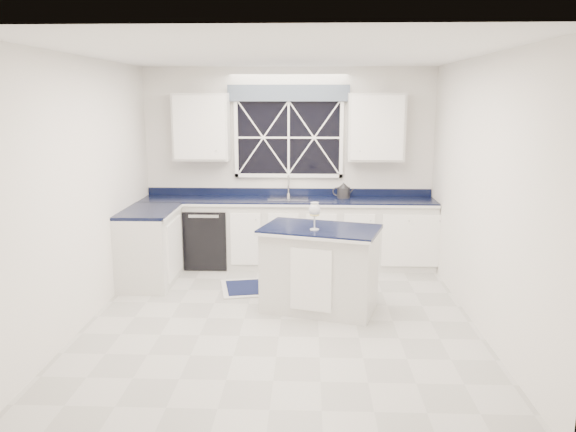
{
  "coord_description": "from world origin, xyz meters",
  "views": [
    {
      "loc": [
        0.28,
        -5.55,
        2.29
      ],
      "look_at": [
        0.06,
        0.4,
        1.03
      ],
      "focal_mm": 35.0,
      "sensor_mm": 36.0,
      "label": 1
    }
  ],
  "objects_px": {
    "kettle": "(343,191)",
    "wine_glass": "(315,211)",
    "soap_bottle": "(343,190)",
    "dishwasher": "(209,236)",
    "faucet": "(288,185)",
    "island": "(320,268)"
  },
  "relations": [
    {
      "from": "dishwasher",
      "to": "soap_bottle",
      "type": "xyz_separation_m",
      "value": [
        1.86,
        0.18,
        0.63
      ]
    },
    {
      "from": "kettle",
      "to": "wine_glass",
      "type": "bearing_deg",
      "value": -90.49
    },
    {
      "from": "island",
      "to": "wine_glass",
      "type": "relative_size",
      "value": 4.71
    },
    {
      "from": "kettle",
      "to": "faucet",
      "type": "bearing_deg",
      "value": -174.61
    },
    {
      "from": "kettle",
      "to": "island",
      "type": "bearing_deg",
      "value": -89.18
    },
    {
      "from": "faucet",
      "to": "wine_glass",
      "type": "bearing_deg",
      "value": -79.83
    },
    {
      "from": "kettle",
      "to": "wine_glass",
      "type": "height_order",
      "value": "wine_glass"
    },
    {
      "from": "faucet",
      "to": "island",
      "type": "distance_m",
      "value": 1.97
    },
    {
      "from": "kettle",
      "to": "wine_glass",
      "type": "xyz_separation_m",
      "value": [
        -0.41,
        -1.83,
        0.09
      ]
    },
    {
      "from": "kettle",
      "to": "soap_bottle",
      "type": "xyz_separation_m",
      "value": [
        0.01,
        0.08,
        0.01
      ]
    },
    {
      "from": "soap_bottle",
      "to": "kettle",
      "type": "bearing_deg",
      "value": -94.06
    },
    {
      "from": "island",
      "to": "wine_glass",
      "type": "xyz_separation_m",
      "value": [
        -0.07,
        -0.11,
        0.66
      ]
    },
    {
      "from": "dishwasher",
      "to": "wine_glass",
      "type": "relative_size",
      "value": 2.78
    },
    {
      "from": "faucet",
      "to": "soap_bottle",
      "type": "distance_m",
      "value": 0.76
    },
    {
      "from": "faucet",
      "to": "wine_glass",
      "type": "distance_m",
      "value": 1.95
    },
    {
      "from": "wine_glass",
      "to": "faucet",
      "type": "bearing_deg",
      "value": 100.17
    },
    {
      "from": "faucet",
      "to": "island",
      "type": "relative_size",
      "value": 0.22
    },
    {
      "from": "kettle",
      "to": "soap_bottle",
      "type": "relative_size",
      "value": 1.42
    },
    {
      "from": "kettle",
      "to": "soap_bottle",
      "type": "height_order",
      "value": "kettle"
    },
    {
      "from": "faucet",
      "to": "kettle",
      "type": "xyz_separation_m",
      "value": [
        0.76,
        -0.09,
        -0.06
      ]
    },
    {
      "from": "dishwasher",
      "to": "kettle",
      "type": "height_order",
      "value": "kettle"
    },
    {
      "from": "island",
      "to": "kettle",
      "type": "relative_size",
      "value": 4.77
    }
  ]
}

